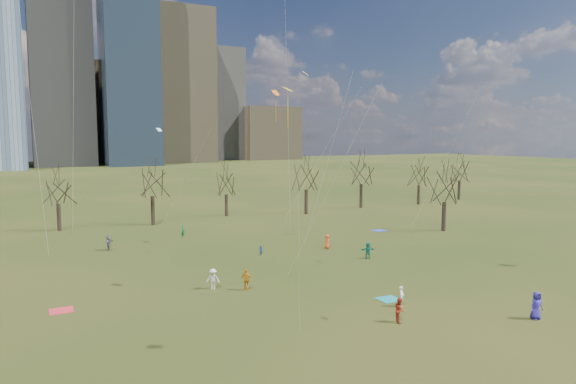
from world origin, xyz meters
name	(u,v)px	position (x,y,z in m)	size (l,w,h in m)	color
ground	(358,297)	(0.00, 0.00, 0.00)	(500.00, 500.00, 0.00)	black
downtown_skyline	(74,74)	(-2.43, 210.64, 39.01)	(212.50, 78.00, 118.00)	slate
bare_tree_row	(206,181)	(-0.09, 37.22, 6.12)	(113.04, 29.80, 9.50)	black
blanket_teal	(389,299)	(1.70, -1.61, 0.01)	(1.60, 1.50, 0.03)	teal
blanket_navy	(379,231)	(18.56, 21.94, 0.01)	(1.60, 1.50, 0.03)	#2640B4
blanket_crimson	(61,311)	(-20.72, 6.90, 0.01)	(1.60, 1.50, 0.03)	red
person_0	(536,305)	(7.92, -9.56, 0.96)	(0.94, 0.61, 1.92)	#30249E
person_1	(401,296)	(1.43, -3.38, 0.77)	(0.56, 0.37, 1.53)	white
person_2	(400,310)	(-0.71, -5.79, 0.83)	(0.81, 0.63, 1.66)	#AA2F18
person_4	(247,280)	(-7.07, 5.46, 0.88)	(1.03, 0.43, 1.76)	orange
person_5	(368,250)	(7.99, 9.84, 0.86)	(1.59, 0.51, 1.71)	#1A7559
person_8	(261,250)	(-1.08, 16.15, 0.51)	(0.50, 0.39, 1.03)	#2662A6
person_9	(213,279)	(-9.40, 6.96, 0.85)	(1.09, 0.63, 1.69)	white
person_11	(109,243)	(-14.90, 25.69, 0.85)	(1.57, 0.50, 1.70)	slate
person_12	(327,241)	(6.82, 15.81, 0.79)	(0.77, 0.50, 1.58)	#FF4E1C
person_13	(183,231)	(-5.71, 29.30, 0.75)	(0.55, 0.36, 1.50)	#186D38
kites_airborne	(290,134)	(0.16, 11.86, 12.60)	(50.08, 44.13, 29.96)	#FFB015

